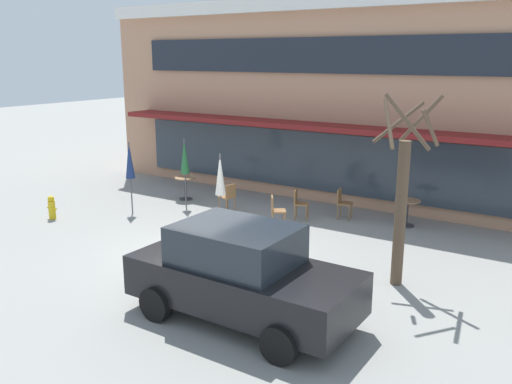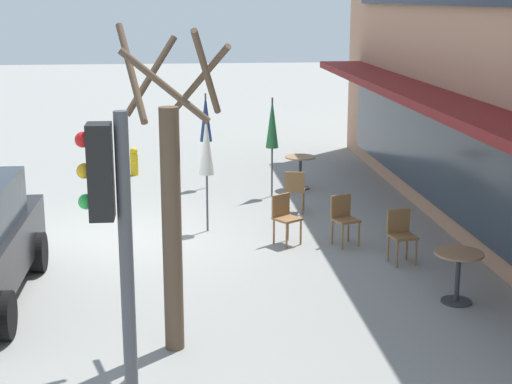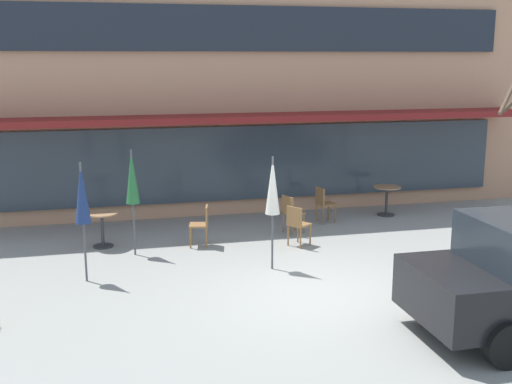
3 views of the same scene
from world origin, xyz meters
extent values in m
plane|color=gray|center=(0.00, 0.00, 0.00)|extent=(80.00, 80.00, 0.00)
cube|color=tan|center=(0.00, 10.00, 3.27)|extent=(17.26, 8.00, 6.53)
cube|color=maroon|center=(0.00, 5.45, 2.55)|extent=(14.67, 1.10, 0.16)
cube|color=#1E232D|center=(0.00, 5.94, 4.70)|extent=(13.81, 0.10, 1.10)
cube|color=#2D3842|center=(0.00, 5.94, 1.35)|extent=(13.81, 0.10, 1.90)
cylinder|color=#333338|center=(-3.66, 3.80, 0.01)|extent=(0.44, 0.44, 0.03)
cylinder|color=#333338|center=(-3.66, 3.80, 0.38)|extent=(0.07, 0.07, 0.70)
cylinder|color=#99704C|center=(-3.66, 3.80, 0.74)|extent=(0.70, 0.70, 0.03)
cylinder|color=#333338|center=(3.49, 4.93, 0.01)|extent=(0.44, 0.44, 0.03)
cylinder|color=#333338|center=(3.49, 4.93, 0.38)|extent=(0.07, 0.07, 0.70)
cylinder|color=#99704C|center=(3.49, 4.93, 0.74)|extent=(0.70, 0.70, 0.03)
cylinder|color=#4C4C51|center=(-0.49, 1.51, 1.10)|extent=(0.04, 0.04, 2.20)
cone|color=silver|center=(-0.49, 1.51, 1.65)|extent=(0.28, 0.28, 1.10)
cylinder|color=#4C4C51|center=(-3.03, 3.06, 1.10)|extent=(0.04, 0.04, 2.20)
cone|color=#286B38|center=(-3.03, 3.06, 1.65)|extent=(0.28, 0.28, 1.10)
cylinder|color=#4C4C51|center=(-3.98, 1.65, 1.10)|extent=(0.04, 0.04, 2.20)
cone|color=navy|center=(-3.98, 1.65, 1.65)|extent=(0.28, 0.28, 1.10)
cylinder|color=olive|center=(0.53, 3.13, 0.23)|extent=(0.04, 0.04, 0.45)
cylinder|color=olive|center=(0.72, 2.85, 0.23)|extent=(0.04, 0.04, 0.45)
cylinder|color=olive|center=(0.25, 2.94, 0.23)|extent=(0.04, 0.04, 0.45)
cylinder|color=olive|center=(0.44, 2.66, 0.23)|extent=(0.04, 0.04, 0.45)
cube|color=olive|center=(0.49, 2.89, 0.47)|extent=(0.56, 0.56, 0.04)
cube|color=olive|center=(0.34, 2.79, 0.69)|extent=(0.26, 0.35, 0.40)
cylinder|color=olive|center=(0.77, 4.13, 0.23)|extent=(0.04, 0.04, 0.45)
cylinder|color=olive|center=(0.89, 3.81, 0.23)|extent=(0.04, 0.04, 0.45)
cylinder|color=olive|center=(0.45, 4.01, 0.23)|extent=(0.04, 0.04, 0.45)
cylinder|color=olive|center=(0.57, 3.69, 0.23)|extent=(0.04, 0.04, 0.45)
cube|color=olive|center=(0.67, 3.91, 0.47)|extent=(0.51, 0.51, 0.04)
cube|color=olive|center=(0.50, 3.85, 0.69)|extent=(0.17, 0.39, 0.40)
cylinder|color=olive|center=(-1.84, 3.23, 0.23)|extent=(0.04, 0.04, 0.45)
cylinder|color=olive|center=(-1.77, 3.56, 0.23)|extent=(0.04, 0.04, 0.45)
cylinder|color=olive|center=(-1.51, 3.16, 0.23)|extent=(0.04, 0.04, 0.45)
cylinder|color=olive|center=(-1.44, 3.49, 0.23)|extent=(0.04, 0.04, 0.45)
cube|color=olive|center=(-1.64, 3.36, 0.47)|extent=(0.48, 0.48, 0.04)
cube|color=olive|center=(-1.47, 3.32, 0.69)|extent=(0.12, 0.40, 0.40)
cylinder|color=olive|center=(1.87, 4.83, 0.23)|extent=(0.04, 0.04, 0.45)
cylinder|color=olive|center=(1.93, 4.49, 0.23)|extent=(0.04, 0.04, 0.45)
cylinder|color=olive|center=(1.53, 4.77, 0.23)|extent=(0.04, 0.04, 0.45)
cylinder|color=olive|center=(1.59, 4.43, 0.23)|extent=(0.04, 0.04, 0.45)
cube|color=olive|center=(1.73, 4.63, 0.47)|extent=(0.46, 0.46, 0.04)
cube|color=olive|center=(1.55, 4.60, 0.69)|extent=(0.11, 0.40, 0.40)
cylinder|color=black|center=(1.47, -1.30, 0.32)|extent=(0.64, 0.22, 0.64)
cylinder|color=black|center=(1.46, -3.10, 0.32)|extent=(0.64, 0.22, 0.64)
cylinder|color=brown|center=(4.28, 1.27, 3.35)|extent=(0.89, 0.69, 0.87)
camera|label=1|loc=(7.88, -9.67, 4.67)|focal=38.00mm
camera|label=2|loc=(13.76, 0.92, 4.28)|focal=55.00mm
camera|label=3|loc=(-3.61, -9.93, 4.05)|focal=45.00mm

